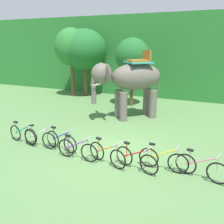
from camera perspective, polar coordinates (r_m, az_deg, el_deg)
The scene contains 14 objects.
ground_plane at distance 9.85m, azimuth -0.01°, elevation -9.06°, with size 80.00×80.00×0.00m, color #567F47.
foliage_hedge at distance 21.71m, azimuth 14.59°, elevation 12.73°, with size 36.00×6.00×6.26m, color #28702D.
tree_right at distance 19.65m, azimuth -9.55°, elevation 14.75°, with size 2.55×2.55×5.29m.
tree_center_right at distance 19.71m, azimuth -6.51°, elevation 14.31°, with size 3.51×3.51×5.23m.
tree_far_left at distance 16.25m, azimuth 4.79°, elevation 12.94°, with size 2.23×2.23×4.50m.
elephant at distance 13.55m, azimuth 4.39°, elevation 7.59°, with size 3.76×3.58×3.78m.
bike_teal at distance 11.09m, azimuth -20.25°, elevation -5.00°, with size 1.69×0.52×0.92m.
bike_white at distance 10.51m, azimuth -16.64°, elevation -5.82°, with size 1.71×0.52×0.92m.
bike_blue at distance 9.98m, azimuth -11.87°, elevation -6.64°, with size 1.69×0.54×0.92m.
bike_purple at distance 9.11m, azimuth -8.12°, elevation -8.73°, with size 1.71×0.52×0.92m.
bike_orange at distance 8.67m, azimuth -1.21°, elevation -9.87°, with size 1.64×0.67×0.92m.
bike_red at distance 8.36m, azimuth 5.67°, elevation -10.98°, with size 1.66×0.64×0.92m.
bike_yellow at distance 8.48m, azimuth 11.86°, elevation -10.87°, with size 1.71×0.52×0.92m.
bike_pink at distance 8.32m, azimuth 20.21°, elevation -12.13°, with size 1.68×0.58×0.92m.
Camera 1 is at (3.61, -8.16, 4.16)m, focal length 38.95 mm.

